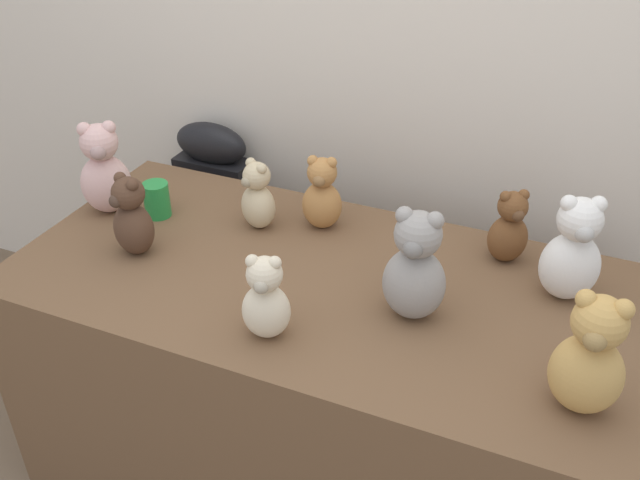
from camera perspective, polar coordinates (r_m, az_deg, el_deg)
The scene contains 13 objects.
wall_back at distance 2.26m, azimuth 6.95°, elevation 16.77°, with size 7.00×0.08×2.60m, color silver.
display_table at distance 2.16m, azimuth 0.00°, elevation -11.67°, with size 1.70×0.83×0.80m, color brown.
instrument_case at distance 2.75m, azimuth -8.21°, elevation 0.61°, with size 0.28×0.12×0.92m.
teddy_bear_cream at distance 1.65m, azimuth -4.45°, elevation -4.86°, with size 0.14×0.13×0.23m.
teddy_bear_caramel at distance 2.07m, azimuth 0.16°, elevation 3.69°, with size 0.14×0.12×0.23m.
teddy_bear_cocoa at distance 2.02m, azimuth -15.07°, elevation 1.76°, with size 0.15×0.14×0.24m.
teddy_bear_honey at distance 1.55m, azimuth 21.12°, elevation -8.97°, with size 0.16×0.14×0.30m.
teddy_bear_ash at distance 1.71m, azimuth 7.75°, elevation -2.32°, with size 0.16×0.14×0.31m.
teddy_bear_snow at distance 1.87m, azimuth 19.89°, elevation -0.91°, with size 0.19×0.17×0.30m.
teddy_bear_chestnut at distance 1.99m, azimuth 15.16°, elevation 0.91°, with size 0.15×0.14×0.22m.
teddy_bear_sand at distance 2.08m, azimuth -5.10°, elevation 3.53°, with size 0.14×0.13×0.22m.
teddy_bear_blush at distance 2.24m, azimuth -17.17°, elevation 5.40°, with size 0.20×0.19×0.30m.
party_cup_green at distance 2.21m, azimuth -13.15°, elevation 3.22°, with size 0.08×0.08×0.11m, color #238C3D.
Camera 1 is at (0.61, -1.17, 1.91)m, focal length 39.30 mm.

